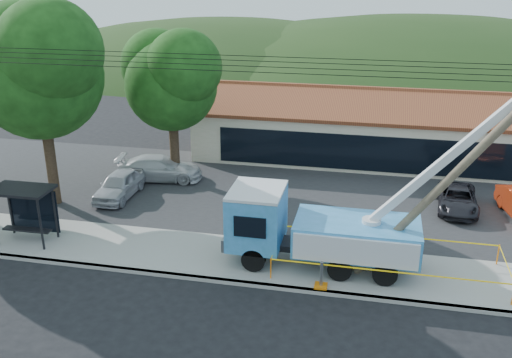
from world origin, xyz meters
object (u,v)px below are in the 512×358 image
(leaning_pole, at_px, (459,170))
(car_white, at_px, (161,181))
(car_dark, at_px, (456,211))
(bus_shelter, at_px, (25,201))
(utility_truck, at_px, (318,227))
(car_silver, at_px, (120,198))

(leaning_pole, distance_m, car_white, 18.35)
(car_dark, bearing_deg, bus_shelter, -155.31)
(utility_truck, xyz_separation_m, car_white, (-10.22, 8.24, -1.86))
(car_silver, bearing_deg, utility_truck, -24.95)
(utility_truck, relative_size, bus_shelter, 4.50)
(utility_truck, distance_m, leaning_pole, 6.05)
(bus_shelter, bearing_deg, car_dark, 20.66)
(bus_shelter, height_order, car_silver, bus_shelter)
(utility_truck, xyz_separation_m, car_dark, (6.50, 7.33, -1.86))
(utility_truck, xyz_separation_m, car_silver, (-11.42, 5.22, -1.86))
(utility_truck, relative_size, leaning_pole, 1.38)
(car_dark, bearing_deg, car_white, 179.89)
(bus_shelter, distance_m, car_white, 9.49)
(utility_truck, xyz_separation_m, bus_shelter, (-13.23, -0.52, 0.20))
(bus_shelter, relative_size, car_silver, 0.65)
(bus_shelter, height_order, car_white, bus_shelter)
(bus_shelter, bearing_deg, car_silver, 71.44)
(leaning_pole, xyz_separation_m, car_dark, (1.29, 7.71, -4.92))
(bus_shelter, distance_m, car_silver, 6.36)
(leaning_pole, distance_m, bus_shelter, 18.66)
(utility_truck, distance_m, car_white, 13.26)
(leaning_pole, relative_size, car_dark, 2.11)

